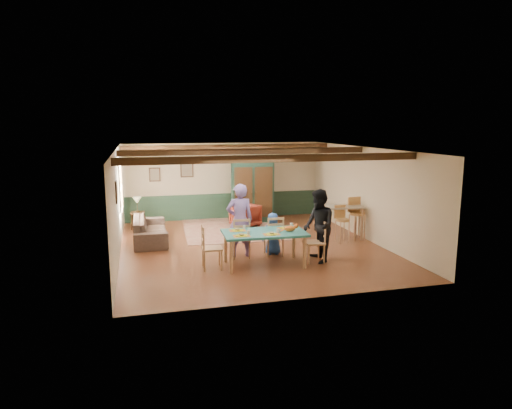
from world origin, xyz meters
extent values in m
plane|color=#572A18|center=(0.00, 0.00, 0.00)|extent=(8.00, 8.00, 0.00)
cube|color=beige|center=(0.00, 4.00, 1.35)|extent=(7.00, 0.02, 2.70)
cube|color=beige|center=(-3.50, 0.00, 1.35)|extent=(0.02, 8.00, 2.70)
cube|color=beige|center=(3.50, 0.00, 1.35)|extent=(0.02, 8.00, 2.70)
cube|color=white|center=(0.00, 0.00, 2.70)|extent=(7.00, 8.00, 0.02)
cube|color=#1C3425|center=(0.00, 3.98, 0.45)|extent=(6.95, 0.03, 0.90)
cube|color=black|center=(0.00, -2.30, 2.61)|extent=(6.95, 0.16, 0.16)
cube|color=black|center=(0.00, 0.40, 2.61)|extent=(6.95, 0.16, 0.16)
cube|color=black|center=(0.00, 3.00, 2.61)|extent=(6.95, 0.16, 0.16)
imported|color=#7A60A6|center=(-0.50, -0.85, 0.94)|extent=(0.70, 0.48, 1.88)
imported|color=black|center=(1.27, -1.80, 0.90)|extent=(0.72, 0.90, 1.80)
imported|color=#2954A6|center=(0.37, -0.89, 0.55)|extent=(0.55, 0.37, 1.10)
cube|color=tan|center=(-0.09, 2.19, 0.01)|extent=(3.22, 3.76, 0.01)
cube|color=#122E23|center=(0.85, 3.19, 1.11)|extent=(1.63, 0.79, 2.22)
imported|color=#541610|center=(0.42, 2.48, 0.37)|extent=(1.08, 1.09, 0.73)
imported|color=#3B2D25|center=(-2.68, 1.29, 0.34)|extent=(0.95, 2.37, 0.69)
camera|label=1|loc=(-2.96, -11.93, 3.37)|focal=32.00mm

